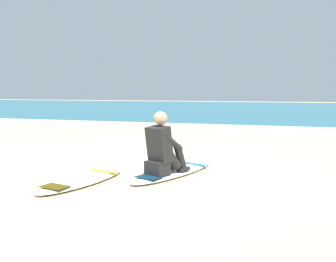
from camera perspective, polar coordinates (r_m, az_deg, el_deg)
ground_plane at (r=6.76m, az=-5.74°, el=-5.12°), size 80.00×80.00×0.00m
sea at (r=26.68m, az=11.91°, el=3.37°), size 80.00×28.00×0.10m
breaking_foam at (r=13.15m, az=5.93°, el=0.66°), size 80.00×0.90×0.11m
surfboard_main at (r=5.96m, az=0.96°, el=-6.28°), size 1.14×2.11×0.08m
surfer_seated at (r=5.62m, az=-0.79°, el=-2.89°), size 0.60×0.77×0.95m
surfboard_spare_near at (r=5.55m, az=-13.01°, el=-7.41°), size 0.82×1.81×0.08m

